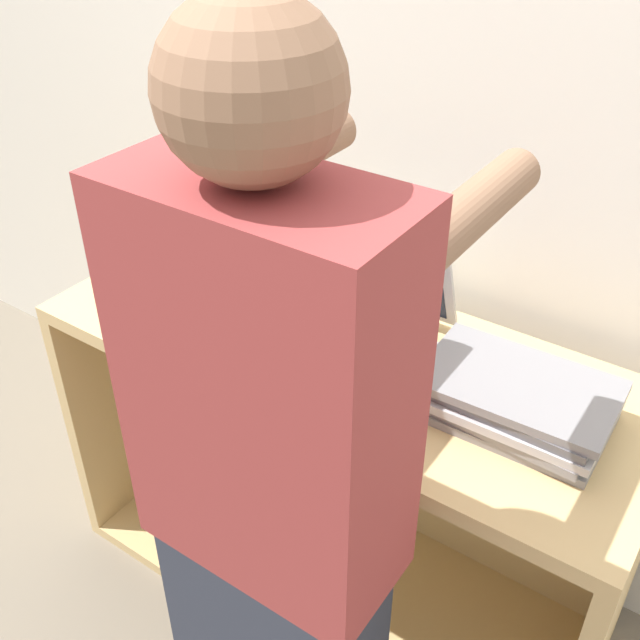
# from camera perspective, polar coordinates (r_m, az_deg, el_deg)

# --- Properties ---
(wall_back) EXTENTS (8.00, 0.05, 2.40)m
(wall_back) POSITION_cam_1_polar(r_m,az_deg,el_deg) (1.75, 8.96, 15.00)
(wall_back) COLOR silver
(wall_back) RESTS_ON ground_plane
(cart) EXTENTS (1.37, 0.55, 0.79)m
(cart) POSITION_cam_1_polar(r_m,az_deg,el_deg) (1.94, 2.67, -10.48)
(cart) COLOR tan
(cart) RESTS_ON ground_plane
(laptop_open) EXTENTS (0.36, 0.31, 0.23)m
(laptop_open) POSITION_cam_1_polar(r_m,az_deg,el_deg) (1.65, 2.65, 0.12)
(laptop_open) COLOR #B7B7BC
(laptop_open) RESTS_ON cart
(laptop_stack_left) EXTENTS (0.38, 0.25, 0.07)m
(laptop_stack_left) POSITION_cam_1_polar(r_m,az_deg,el_deg) (1.82, -8.72, 2.97)
(laptop_stack_left) COLOR #232326
(laptop_stack_left) RESTS_ON cart
(laptop_stack_right) EXTENTS (0.38, 0.24, 0.09)m
(laptop_stack_right) POSITION_cam_1_polar(r_m,az_deg,el_deg) (1.48, 14.47, -5.75)
(laptop_stack_right) COLOR gray
(laptop_stack_right) RESTS_ON cart
(person) EXTENTS (0.40, 0.53, 1.63)m
(person) POSITION_cam_1_polar(r_m,az_deg,el_deg) (1.24, -3.35, -15.57)
(person) COLOR #2D3342
(person) RESTS_ON ground_plane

